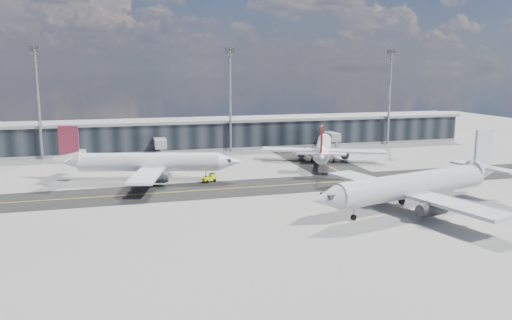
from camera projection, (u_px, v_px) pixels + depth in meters
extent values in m
plane|color=gray|center=(284.00, 190.00, 96.99)|extent=(300.00, 300.00, 0.00)
cube|color=black|center=(278.00, 185.00, 100.78)|extent=(180.00, 14.00, 0.02)
cube|color=black|center=(306.00, 156.00, 134.86)|extent=(14.00, 50.00, 0.02)
cube|color=yellow|center=(278.00, 185.00, 100.78)|extent=(180.00, 0.25, 0.01)
cube|color=yellow|center=(306.00, 156.00, 134.85)|extent=(0.25, 50.00, 0.01)
cube|color=black|center=(226.00, 134.00, 148.44)|extent=(150.00, 12.00, 8.00)
cube|color=gray|center=(225.00, 120.00, 147.65)|extent=(152.00, 13.00, 0.80)
cube|color=gray|center=(226.00, 146.00, 149.09)|extent=(150.00, 12.20, 0.80)
cube|color=gray|center=(160.00, 142.00, 135.76)|extent=(3.00, 10.00, 2.40)
cylinder|color=gray|center=(161.00, 154.00, 131.43)|extent=(0.60, 0.60, 2.40)
cube|color=gray|center=(329.00, 136.00, 148.72)|extent=(3.00, 10.00, 2.40)
cylinder|color=gray|center=(336.00, 146.00, 144.40)|extent=(0.60, 0.60, 2.40)
cylinder|color=gray|center=(39.00, 106.00, 127.02)|extent=(0.70, 0.70, 28.00)
cube|color=#2D2D30|center=(34.00, 49.00, 124.46)|extent=(2.50, 0.50, 1.40)
cylinder|color=gray|center=(230.00, 102.00, 139.99)|extent=(0.70, 0.70, 28.00)
cube|color=#2D2D30|center=(230.00, 50.00, 137.42)|extent=(2.50, 0.50, 1.40)
cylinder|color=gray|center=(389.00, 99.00, 152.96)|extent=(0.70, 0.70, 28.00)
cube|color=#2D2D30|center=(392.00, 52.00, 150.39)|extent=(2.50, 0.50, 1.40)
cylinder|color=white|center=(150.00, 162.00, 104.87)|extent=(29.43, 10.86, 3.91)
cone|color=white|center=(229.00, 162.00, 105.26)|extent=(5.69, 4.98, 3.91)
cone|color=white|center=(68.00, 160.00, 104.36)|extent=(6.64, 5.21, 3.91)
cube|color=white|center=(155.00, 167.00, 105.07)|extent=(12.75, 33.46, 0.49)
cylinder|color=#2D2D30|center=(164.00, 166.00, 111.05)|extent=(4.53, 3.17, 2.25)
cylinder|color=#2D2D30|center=(155.00, 178.00, 99.51)|extent=(4.53, 3.17, 2.25)
cube|color=#B9BBBD|center=(164.00, 163.00, 110.91)|extent=(1.99, 0.85, 0.78)
cube|color=#B9BBBD|center=(154.00, 174.00, 99.37)|extent=(1.99, 0.85, 0.78)
cube|color=#6B2442|center=(69.00, 140.00, 103.62)|extent=(4.09, 1.42, 6.07)
cube|color=white|center=(67.00, 157.00, 104.25)|extent=(5.48, 12.05, 0.34)
cube|color=#2D2D30|center=(226.00, 160.00, 105.17)|extent=(2.42, 2.56, 0.68)
cylinder|color=gray|center=(206.00, 174.00, 105.64)|extent=(0.28, 0.28, 1.96)
cylinder|color=black|center=(206.00, 178.00, 105.77)|extent=(0.94, 0.54, 0.88)
cylinder|color=black|center=(148.00, 175.00, 108.34)|extent=(1.16, 0.73, 1.08)
cylinder|color=black|center=(143.00, 181.00, 102.57)|extent=(1.16, 0.73, 1.08)
cylinder|color=white|center=(323.00, 147.00, 125.88)|extent=(14.70, 26.49, 3.66)
cone|color=white|center=(325.00, 139.00, 140.98)|extent=(5.22, 5.68, 3.66)
cone|color=white|center=(321.00, 156.00, 110.24)|extent=(5.60, 6.51, 3.66)
cube|color=white|center=(323.00, 150.00, 126.94)|extent=(30.20, 17.04, 0.46)
cylinder|color=#2D2D30|center=(302.00, 153.00, 128.87)|extent=(3.51, 4.37, 2.10)
cylinder|color=#2D2D30|center=(345.00, 154.00, 127.14)|extent=(3.51, 4.37, 2.10)
cube|color=#B9BBBD|center=(302.00, 150.00, 128.73)|extent=(1.09, 1.82, 0.73)
cube|color=#B9BBBD|center=(345.00, 151.00, 127.01)|extent=(1.09, 1.82, 0.73)
cube|color=red|center=(322.00, 139.00, 109.99)|extent=(1.97, 3.67, 5.67)
cube|color=white|center=(321.00, 154.00, 110.14)|extent=(11.05, 6.88, 0.32)
cube|color=#2D2D30|center=(325.00, 138.00, 140.47)|extent=(2.59, 2.50, 0.64)
cylinder|color=gray|center=(324.00, 150.00, 137.00)|extent=(0.29, 0.29, 1.83)
cylinder|color=black|center=(324.00, 153.00, 137.13)|extent=(0.63, 0.88, 0.82)
cylinder|color=black|center=(312.00, 160.00, 126.00)|extent=(0.83, 1.11, 1.01)
cylinder|color=black|center=(334.00, 161.00, 125.13)|extent=(0.83, 1.11, 1.01)
cylinder|color=#B9BBBD|center=(412.00, 185.00, 83.09)|extent=(31.42, 11.95, 4.18)
cone|color=#B9BBBD|center=(327.00, 199.00, 74.38)|extent=(6.11, 5.37, 4.18)
cone|color=#B9BBBD|center=(483.00, 170.00, 91.94)|extent=(7.13, 5.63, 4.18)
cube|color=#B9BBBD|center=(408.00, 192.00, 82.77)|extent=(14.01, 35.73, 0.52)
cylinder|color=#2D2D30|center=(433.00, 208.00, 77.11)|extent=(4.86, 3.43, 2.41)
cylinder|color=#2D2D30|center=(376.00, 191.00, 87.82)|extent=(4.86, 3.43, 2.41)
cube|color=#B9BBBD|center=(433.00, 203.00, 76.96)|extent=(2.13, 0.93, 0.84)
cube|color=#B9BBBD|center=(376.00, 187.00, 87.66)|extent=(2.13, 0.93, 0.84)
cube|color=#B9BBBD|center=(483.00, 147.00, 90.89)|extent=(4.37, 1.56, 6.48)
cube|color=#B9BBBD|center=(484.00, 167.00, 91.83)|extent=(5.99, 12.88, 0.37)
cube|color=#2D2D30|center=(330.00, 195.00, 74.56)|extent=(2.60, 2.75, 0.73)
cylinder|color=gray|center=(354.00, 212.00, 77.47)|extent=(0.31, 0.31, 2.09)
cylinder|color=black|center=(354.00, 217.00, 77.61)|extent=(1.00, 0.59, 0.94)
cylinder|color=black|center=(430.00, 209.00, 81.58)|extent=(1.25, 0.80, 1.15)
cylinder|color=black|center=(402.00, 201.00, 86.93)|extent=(1.25, 0.80, 1.15)
cube|color=#FFFD0D|center=(209.00, 179.00, 103.77)|extent=(3.12, 2.34, 0.66)
cube|color=#FFFD0D|center=(212.00, 175.00, 104.18)|extent=(1.44, 1.54, 0.85)
cube|color=black|center=(212.00, 174.00, 104.12)|extent=(1.33, 1.46, 0.24)
cylinder|color=black|center=(211.00, 179.00, 104.89)|extent=(0.70, 0.48, 0.66)
cylinder|color=black|center=(214.00, 180.00, 103.95)|extent=(0.70, 0.48, 0.66)
cylinder|color=black|center=(204.00, 181.00, 103.73)|extent=(0.70, 0.48, 0.66)
cylinder|color=black|center=(207.00, 182.00, 102.79)|extent=(0.70, 0.48, 0.66)
imported|color=white|center=(315.00, 149.00, 141.17)|extent=(5.00, 6.25, 1.58)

